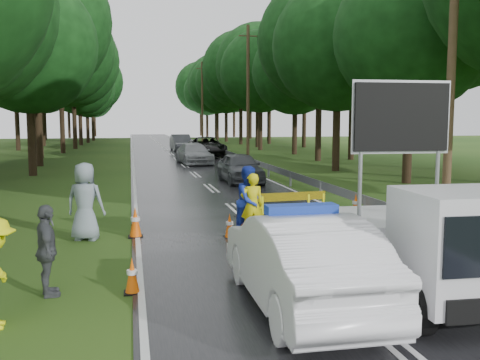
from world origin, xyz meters
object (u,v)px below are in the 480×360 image
object	(u,v)px
civilian	(250,201)
queue_car_third	(207,147)
queue_car_first	(240,168)
queue_car_second	(194,154)
barrier	(286,201)
officer	(252,205)
police_sedan	(301,261)
work_truck	(430,242)
queue_car_fourth	(181,143)

from	to	relation	value
civilian	queue_car_third	distance (m)	29.83
queue_car_first	queue_car_second	xyz separation A→B (m)	(-0.93, 11.32, -0.02)
barrier	queue_car_third	bearing A→B (deg)	80.37
queue_car_third	officer	bearing A→B (deg)	-95.23
police_sedan	barrier	distance (m)	6.48
officer	queue_car_third	distance (m)	30.03
work_truck	barrier	xyz separation A→B (m)	(-0.64, 6.40, -0.25)
police_sedan	work_truck	xyz separation A→B (m)	(2.24, -0.12, 0.24)
work_truck	civilian	distance (m)	5.92
barrier	queue_car_fourth	xyz separation A→B (m)	(0.51, 37.77, 0.04)
officer	queue_car_second	size ratio (longest dim) A/B	0.34
civilian	queue_car_second	bearing A→B (deg)	48.05
officer	queue_car_second	xyz separation A→B (m)	(1.20, 23.33, -0.13)
queue_car_third	civilian	bearing A→B (deg)	-95.31
queue_car_fourth	queue_car_third	bearing A→B (deg)	-83.90
queue_car_first	queue_car_second	size ratio (longest dim) A/B	0.88
barrier	queue_car_first	world-z (taller)	queue_car_first
work_truck	queue_car_fourth	xyz separation A→B (m)	(-0.13, 44.17, -0.21)
police_sedan	queue_car_third	bearing A→B (deg)	-95.54
work_truck	queue_car_second	world-z (taller)	work_truck
police_sedan	civilian	world-z (taller)	civilian
queue_car_third	queue_car_second	bearing A→B (deg)	-104.87
civilian	queue_car_second	distance (m)	23.16
queue_car_third	queue_car_fourth	bearing A→B (deg)	98.77
queue_car_first	queue_car_third	world-z (taller)	queue_car_third
officer	queue_car_first	world-z (taller)	officer
queue_car_fourth	queue_car_first	bearing A→B (deg)	-91.25
queue_car_third	queue_car_fourth	xyz separation A→B (m)	(-1.29, 8.87, -0.02)
civilian	queue_car_second	xyz separation A→B (m)	(1.22, 23.13, -0.22)
officer	queue_car_second	world-z (taller)	officer
police_sedan	officer	distance (m)	5.31
work_truck	queue_car_third	distance (m)	35.31
police_sedan	work_truck	size ratio (longest dim) A/B	0.99
queue_car_second	queue_car_third	world-z (taller)	queue_car_third
barrier	officer	bearing A→B (deg)	-146.75
queue_car_first	police_sedan	bearing A→B (deg)	-99.68
queue_car_first	officer	bearing A→B (deg)	-101.44
work_truck	officer	size ratio (longest dim) A/B	2.83
barrier	queue_car_first	xyz separation A→B (m)	(0.93, 11.02, -0.03)
police_sedan	barrier	bearing A→B (deg)	-104.31
queue_car_third	queue_car_fourth	distance (m)	8.97
police_sedan	officer	bearing A→B (deg)	-94.32
work_truck	queue_car_third	xyz separation A→B (m)	(1.16, 35.29, -0.19)
civilian	queue_car_third	world-z (taller)	civilian
officer	queue_car_fourth	bearing A→B (deg)	-92.48
police_sedan	officer	world-z (taller)	police_sedan
work_truck	barrier	world-z (taller)	work_truck
officer	queue_car_third	world-z (taller)	officer
police_sedan	civilian	size ratio (longest dim) A/B	2.54
work_truck	barrier	distance (m)	6.44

